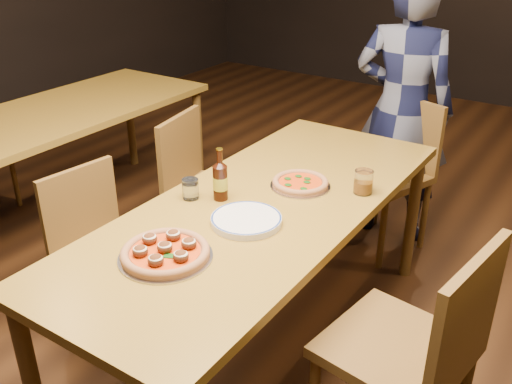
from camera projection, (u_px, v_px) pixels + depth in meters
The scene contains 14 objects.
ground at pixel (262, 346), 2.66m from camera, with size 9.00×9.00×0.00m, color black.
table_main at pixel (263, 218), 2.36m from camera, with size 0.80×2.00×0.75m.
table_left at pixel (54, 123), 3.43m from camera, with size 0.80×2.00×0.75m.
chair_main_nw at pixel (109, 255), 2.59m from camera, with size 0.39×0.39×0.83m, color brown, non-canonical shape.
chair_main_sw at pixel (213, 191), 3.12m from camera, with size 0.42×0.42×0.89m, color brown, non-canonical shape.
chair_main_e at pixel (396, 346), 1.95m from camera, with size 0.45×0.45×0.97m, color brown, non-canonical shape.
chair_end at pixel (383, 175), 3.28m from camera, with size 0.43×0.43×0.92m, color brown, non-canonical shape.
pizza_meatball at pixel (165, 252), 1.95m from camera, with size 0.33×0.33×0.06m.
pizza_margherita at pixel (300, 183), 2.46m from camera, with size 0.26×0.26×0.03m.
plate_stack at pixel (246, 220), 2.17m from camera, with size 0.27×0.27×0.03m, color white.
beer_bottle at pixel (220, 182), 2.33m from camera, with size 0.06×0.06×0.22m.
water_glass at pixel (191, 189), 2.35m from camera, with size 0.07×0.07×0.09m, color white.
amber_glass at pixel (363, 182), 2.39m from camera, with size 0.08×0.08×0.10m, color #9C5A11.
diner at pixel (402, 110), 3.29m from camera, with size 0.58×0.38×1.59m, color black.
Camera 1 is at (1.13, -1.74, 1.81)m, focal length 40.00 mm.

